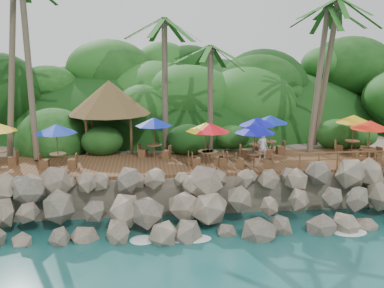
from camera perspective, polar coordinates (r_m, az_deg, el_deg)
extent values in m
plane|color=#19514F|center=(20.51, 1.88, -12.99)|extent=(140.00, 140.00, 0.00)
cube|color=gray|center=(35.29, -1.77, -0.23)|extent=(32.00, 25.20, 2.10)
ellipsoid|color=#143811|center=(42.83, -2.56, 0.59)|extent=(44.80, 28.00, 15.40)
cube|color=brown|center=(25.35, 0.00, -2.65)|extent=(26.00, 5.00, 0.20)
ellipsoid|color=white|center=(21.55, -23.33, -12.68)|extent=(1.20, 0.80, 0.06)
ellipsoid|color=white|center=(20.86, -15.23, -12.90)|extent=(1.20, 0.80, 0.06)
ellipsoid|color=white|center=(20.60, -6.75, -12.87)|extent=(1.20, 0.80, 0.06)
ellipsoid|color=white|center=(20.77, 1.76, -12.56)|extent=(1.20, 0.80, 0.06)
ellipsoid|color=white|center=(21.36, 9.93, -12.01)|extent=(1.20, 0.80, 0.06)
ellipsoid|color=white|center=(22.35, 17.49, -11.29)|extent=(1.20, 0.80, 0.06)
ellipsoid|color=white|center=(23.67, 24.27, -10.47)|extent=(1.20, 0.80, 0.06)
cylinder|color=brown|center=(27.34, -21.07, 9.41)|extent=(0.96, 2.11, 10.80)
cylinder|color=brown|center=(28.55, -23.02, 11.00)|extent=(1.23, 2.45, 12.40)
cylinder|color=brown|center=(27.19, -3.65, 7.57)|extent=(0.44, 0.56, 8.40)
ellipsoid|color=#23601E|center=(27.16, -3.78, 16.43)|extent=(6.00, 6.00, 2.40)
cylinder|color=brown|center=(27.77, 2.47, 5.98)|extent=(0.56, 0.60, 6.76)
ellipsoid|color=#23601E|center=(27.60, 2.54, 12.97)|extent=(6.00, 6.00, 2.40)
cylinder|color=brown|center=(28.76, 16.66, 8.34)|extent=(1.65, 1.71, 9.31)
ellipsoid|color=#23601E|center=(28.85, 17.27, 17.67)|extent=(6.00, 6.00, 2.40)
cylinder|color=brown|center=(29.76, 17.54, 8.69)|extent=(0.77, 1.90, 9.63)
cylinder|color=brown|center=(27.71, -13.97, 1.05)|extent=(0.16, 0.16, 2.40)
cylinder|color=brown|center=(27.47, -8.17, 1.19)|extent=(0.16, 0.16, 2.40)
cylinder|color=brown|center=(30.44, -13.29, 2.09)|extent=(0.16, 0.16, 2.40)
cylinder|color=brown|center=(30.22, -8.02, 2.23)|extent=(0.16, 0.16, 2.40)
cone|color=brown|center=(28.59, -11.05, 6.20)|extent=(5.43, 5.43, 2.20)
cylinder|color=brown|center=(27.24, 22.51, -1.44)|extent=(0.09, 0.09, 0.82)
cylinder|color=brown|center=(27.15, 22.58, -0.58)|extent=(0.93, 0.93, 0.06)
cylinder|color=brown|center=(27.07, 22.65, 0.21)|extent=(0.06, 0.06, 2.43)
cone|color=red|center=(26.89, 22.84, 2.40)|extent=(2.32, 2.32, 0.50)
cube|color=brown|center=(26.69, 21.42, -1.97)|extent=(0.60, 0.60, 0.51)
cube|color=brown|center=(27.87, 23.50, -1.56)|extent=(0.60, 0.60, 0.51)
cylinder|color=brown|center=(27.63, 10.29, -0.49)|extent=(0.09, 0.09, 0.82)
cylinder|color=brown|center=(27.54, 10.33, 0.36)|extent=(0.93, 0.93, 0.06)
cylinder|color=brown|center=(27.46, 10.36, 1.15)|extent=(0.06, 0.06, 2.43)
cone|color=#0C25A2|center=(27.28, 10.44, 3.31)|extent=(2.32, 2.32, 0.50)
cube|color=brown|center=(27.42, 8.76, -0.87)|extent=(0.49, 0.49, 0.51)
cube|color=brown|center=(27.93, 11.78, -0.74)|extent=(0.49, 0.49, 0.51)
cylinder|color=brown|center=(29.15, 20.65, -0.43)|extent=(0.09, 0.09, 0.82)
cylinder|color=brown|center=(29.06, 20.72, 0.38)|extent=(0.93, 0.93, 0.06)
cylinder|color=brown|center=(28.99, 20.77, 1.13)|extent=(0.06, 0.06, 2.43)
cone|color=gold|center=(28.82, 20.93, 3.17)|extent=(2.32, 2.32, 0.50)
cube|color=brown|center=(29.07, 19.12, -0.66)|extent=(0.59, 0.59, 0.51)
cube|color=brown|center=(29.31, 22.12, -0.79)|extent=(0.59, 0.59, 0.51)
cylinder|color=brown|center=(26.63, 8.65, -0.92)|extent=(0.09, 0.09, 0.82)
cylinder|color=brown|center=(26.54, 8.68, -0.04)|extent=(0.93, 0.93, 0.06)
cylinder|color=brown|center=(26.46, 8.71, 0.78)|extent=(0.06, 0.06, 2.43)
cone|color=#0D0FB1|center=(26.27, 8.78, 3.02)|extent=(2.32, 2.32, 0.50)
cube|color=brown|center=(26.50, 7.01, -1.28)|extent=(0.48, 0.48, 0.51)
cube|color=brown|center=(26.85, 10.25, -1.21)|extent=(0.48, 0.48, 0.51)
cylinder|color=brown|center=(25.10, -17.52, -2.20)|extent=(0.09, 0.09, 0.82)
cylinder|color=brown|center=(25.00, -17.58, -1.27)|extent=(0.93, 0.93, 0.06)
cylinder|color=brown|center=(24.91, -17.64, -0.40)|extent=(0.06, 0.06, 2.43)
cone|color=#0C2AA3|center=(24.71, -17.80, 1.97)|extent=(2.32, 2.32, 0.50)
cube|color=brown|center=(25.32, -19.20, -2.55)|extent=(0.48, 0.48, 0.51)
cube|color=brown|center=(24.97, -15.77, -2.53)|extent=(0.48, 0.48, 0.51)
cylinder|color=brown|center=(24.39, 2.38, -2.03)|extent=(0.09, 0.09, 0.82)
cylinder|color=brown|center=(24.29, 2.39, -1.07)|extent=(0.93, 0.93, 0.06)
cylinder|color=brown|center=(24.20, 2.40, -0.18)|extent=(0.06, 0.06, 2.43)
cone|color=red|center=(23.99, 2.42, 2.26)|extent=(2.32, 2.32, 0.50)
cube|color=brown|center=(24.36, 0.57, -2.42)|extent=(0.49, 0.49, 0.51)
cube|color=brown|center=(24.52, 4.18, -2.35)|extent=(0.49, 0.49, 0.51)
cube|color=brown|center=(26.69, -22.88, -2.09)|extent=(0.48, 0.48, 0.51)
cylinder|color=brown|center=(24.29, 8.32, -2.22)|extent=(0.09, 0.09, 0.82)
cylinder|color=brown|center=(24.19, 8.35, -1.25)|extent=(0.93, 0.93, 0.06)
cylinder|color=brown|center=(24.10, 8.38, -0.36)|extent=(0.06, 0.06, 2.43)
cone|color=#0C0EA2|center=(23.89, 8.45, 2.09)|extent=(2.32, 2.32, 0.50)
cube|color=brown|center=(24.33, 6.48, -2.52)|extent=(0.56, 0.56, 0.51)
cube|color=brown|center=(24.35, 10.13, -2.62)|extent=(0.56, 0.56, 0.51)
cylinder|color=brown|center=(24.52, 1.87, -1.95)|extent=(0.09, 0.09, 0.82)
cylinder|color=brown|center=(24.42, 1.87, -0.99)|extent=(0.93, 0.93, 0.06)
cylinder|color=brown|center=(24.34, 1.88, -0.11)|extent=(0.06, 0.06, 2.43)
cone|color=yellow|center=(24.13, 1.90, 2.33)|extent=(2.32, 2.32, 0.50)
cube|color=brown|center=(24.54, 0.06, -2.30)|extent=(0.51, 0.51, 0.51)
cube|color=brown|center=(24.61, 3.67, -2.29)|extent=(0.51, 0.51, 0.51)
cylinder|color=brown|center=(26.33, -5.07, -0.98)|extent=(0.09, 0.09, 0.82)
cylinder|color=brown|center=(26.24, -5.09, -0.09)|extent=(0.93, 0.93, 0.06)
cylinder|color=brown|center=(26.15, -5.10, 0.74)|extent=(0.06, 0.06, 2.43)
cone|color=#0C20A8|center=(25.96, -5.15, 3.01)|extent=(2.32, 2.32, 0.50)
cube|color=brown|center=(26.63, -6.63, -1.20)|extent=(0.60, 0.60, 0.51)
cube|color=brown|center=(26.12, -3.46, -1.41)|extent=(0.60, 0.60, 0.51)
cylinder|color=brown|center=(24.30, 14.28, -2.25)|extent=(0.10, 0.10, 1.00)
cylinder|color=brown|center=(24.70, 16.67, -2.16)|extent=(0.10, 0.10, 1.00)
cylinder|color=brown|center=(25.14, 18.98, -2.06)|extent=(0.10, 0.10, 1.00)
cylinder|color=brown|center=(25.63, 21.21, -1.96)|extent=(0.10, 0.10, 1.00)
cylinder|color=brown|center=(26.15, 23.35, -1.87)|extent=(0.10, 0.10, 1.00)
cube|color=brown|center=(25.78, 22.37, -0.94)|extent=(8.30, 0.06, 0.06)
cube|color=brown|center=(25.87, 22.30, -1.81)|extent=(8.30, 0.06, 0.06)
imported|color=white|center=(26.21, 9.44, -0.26)|extent=(0.61, 0.42, 1.62)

